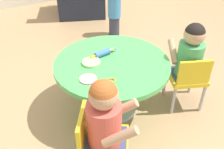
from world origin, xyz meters
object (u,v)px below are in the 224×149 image
object	(u,v)px
toddler_standing	(114,9)
craft_scissors	(107,87)
seated_child_right	(190,52)
rolling_pin	(103,53)
child_chair_right	(187,78)
craft_table	(112,73)
child_chair_left	(99,142)
seated_child_left	(105,117)

from	to	relation	value
toddler_standing	craft_scissors	xyz separation A→B (m)	(-0.93, -1.52, 0.14)
seated_child_right	rolling_pin	size ratio (longest dim) A/B	2.21
rolling_pin	seated_child_right	bearing A→B (deg)	-30.39
child_chair_right	craft_table	bearing A→B (deg)	154.47
child_chair_left	seated_child_left	distance (m)	0.23
seated_child_right	craft_scissors	distance (m)	0.79
seated_child_right	rolling_pin	world-z (taller)	seated_child_right
child_chair_right	child_chair_left	bearing A→B (deg)	-166.07
seated_child_right	craft_scissors	bearing A→B (deg)	-178.53
seated_child_right	toddler_standing	distance (m)	1.51
craft_table	seated_child_left	bearing A→B (deg)	-123.08
craft_table	toddler_standing	bearing A→B (deg)	59.43
toddler_standing	craft_scissors	world-z (taller)	toddler_standing
seated_child_left	craft_scissors	xyz separation A→B (m)	(0.16, 0.28, -0.04)
craft_table	rolling_pin	world-z (taller)	rolling_pin
seated_child_right	craft_scissors	xyz separation A→B (m)	(-0.79, -0.02, -0.04)
seated_child_right	craft_scissors	world-z (taller)	seated_child_right
child_chair_right	seated_child_right	bearing A→B (deg)	67.54
child_chair_left	child_chair_right	distance (m)	1.00
toddler_standing	craft_scissors	size ratio (longest dim) A/B	4.99
craft_table	seated_child_left	xyz separation A→B (m)	(-0.35, -0.54, 0.15)
child_chair_right	seated_child_right	xyz separation A→B (m)	(0.02, 0.04, 0.23)
child_chair_left	seated_child_left	world-z (taller)	seated_child_left
rolling_pin	seated_child_left	bearing A→B (deg)	-116.56
seated_child_right	toddler_standing	size ratio (longest dim) A/B	0.76
child_chair_right	rolling_pin	distance (m)	0.76
craft_scissors	rolling_pin	bearing A→B (deg)	66.24
child_chair_right	craft_scissors	xyz separation A→B (m)	(-0.78, 0.02, 0.19)
craft_table	child_chair_left	xyz separation A→B (m)	(-0.39, -0.52, -0.08)
craft_scissors	seated_child_right	bearing A→B (deg)	1.47
seated_child_left	seated_child_right	xyz separation A→B (m)	(0.95, 0.30, 0.00)
child_chair_left	child_chair_right	world-z (taller)	same
child_chair_left	toddler_standing	bearing A→B (deg)	57.57
child_chair_right	craft_scissors	world-z (taller)	child_chair_right
child_chair_left	seated_child_right	size ratio (longest dim) A/B	1.05
child_chair_left	seated_child_right	distance (m)	1.05
toddler_standing	seated_child_left	bearing A→B (deg)	-121.34
seated_child_left	rolling_pin	world-z (taller)	seated_child_left
craft_table	craft_scissors	xyz separation A→B (m)	(-0.19, -0.26, 0.11)
seated_child_right	rolling_pin	distance (m)	0.72
child_chair_left	seated_child_left	bearing A→B (deg)	-33.54
craft_table	seated_child_left	distance (m)	0.66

